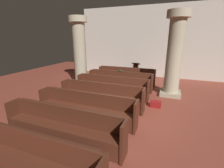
# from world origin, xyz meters

# --- Properties ---
(ground_plane) EXTENTS (19.20, 19.20, 0.00)m
(ground_plane) POSITION_xyz_m (0.00, 0.00, 0.00)
(ground_plane) COLOR brown
(back_wall) EXTENTS (10.00, 0.16, 4.50)m
(back_wall) POSITION_xyz_m (0.00, 6.08, 2.25)
(back_wall) COLOR silver
(back_wall) RESTS_ON ground
(pew_row_0) EXTENTS (3.23, 0.46, 0.90)m
(pew_row_0) POSITION_xyz_m (-1.11, 3.76, 0.48)
(pew_row_0) COLOR #562819
(pew_row_0) RESTS_ON ground
(pew_row_1) EXTENTS (3.23, 0.46, 0.90)m
(pew_row_1) POSITION_xyz_m (-1.11, 2.63, 0.48)
(pew_row_1) COLOR #562819
(pew_row_1) RESTS_ON ground
(pew_row_2) EXTENTS (3.23, 0.47, 0.90)m
(pew_row_2) POSITION_xyz_m (-1.11, 1.49, 0.48)
(pew_row_2) COLOR #562819
(pew_row_2) RESTS_ON ground
(pew_row_3) EXTENTS (3.23, 0.46, 0.90)m
(pew_row_3) POSITION_xyz_m (-1.11, 0.35, 0.48)
(pew_row_3) COLOR #562819
(pew_row_3) RESTS_ON ground
(pew_row_4) EXTENTS (3.23, 0.46, 0.90)m
(pew_row_4) POSITION_xyz_m (-1.11, -0.79, 0.48)
(pew_row_4) COLOR #562819
(pew_row_4) RESTS_ON ground
(pew_row_5) EXTENTS (3.23, 0.47, 0.90)m
(pew_row_5) POSITION_xyz_m (-1.11, -1.93, 0.48)
(pew_row_5) COLOR #562819
(pew_row_5) RESTS_ON ground
(pew_row_6) EXTENTS (3.23, 0.46, 0.90)m
(pew_row_6) POSITION_xyz_m (-1.11, -3.07, 0.48)
(pew_row_6) COLOR #562819
(pew_row_6) RESTS_ON ground
(pillar_aisle_side) EXTENTS (0.95, 0.95, 3.61)m
(pillar_aisle_side) POSITION_xyz_m (1.33, 2.61, 1.88)
(pillar_aisle_side) COLOR tan
(pillar_aisle_side) RESTS_ON ground
(pillar_far_side) EXTENTS (0.95, 0.95, 3.61)m
(pillar_far_side) POSITION_xyz_m (-3.49, 2.76, 1.88)
(pillar_far_side) COLOR tan
(pillar_far_side) RESTS_ON ground
(lectern) EXTENTS (0.48, 0.45, 1.08)m
(lectern) POSITION_xyz_m (-0.79, 4.74, 0.45)
(lectern) COLOR #411E13
(lectern) RESTS_ON ground
(hymn_book) EXTENTS (0.15, 0.19, 0.03)m
(hymn_book) POSITION_xyz_m (-1.13, 2.81, 0.91)
(hymn_book) COLOR #194723
(hymn_book) RESTS_ON pew_row_1
(kneeler_box_red) EXTENTS (0.40, 0.26, 0.23)m
(kneeler_box_red) POSITION_xyz_m (0.84, 1.04, 0.11)
(kneeler_box_red) COLOR maroon
(kneeler_box_red) RESTS_ON ground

